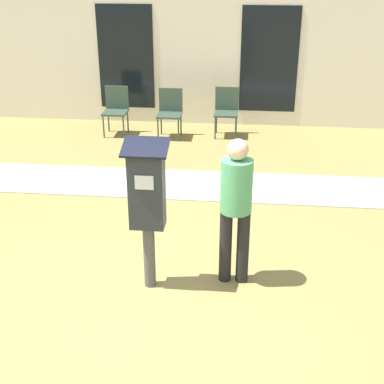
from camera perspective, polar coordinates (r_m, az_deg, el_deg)
The scene contains 8 objects.
ground_plane at distance 5.40m, azimuth -6.12°, elevation -12.33°, with size 40.00×40.00×0.00m, color olive.
sidewalk at distance 8.04m, azimuth -1.72°, elevation 0.84°, with size 12.00×1.10×0.02m.
building_facade at distance 10.77m, azimuth 0.57°, elevation 15.70°, with size 10.00×0.26×3.20m.
parking_meter at distance 5.23m, azimuth -4.81°, elevation -0.54°, with size 0.44×0.31×1.59m.
person_standing at distance 5.35m, azimuth 4.70°, elevation -0.97°, with size 0.32×0.32×1.58m.
outdoor_chair_left at distance 10.32m, azimuth -8.11°, elevation 9.01°, with size 0.44×0.44×0.90m.
outdoor_chair_middle at distance 10.06m, azimuth -2.36°, elevation 8.83°, with size 0.44×0.44×0.90m.
outdoor_chair_right at distance 10.16m, azimuth 3.70°, elevation 8.96°, with size 0.44×0.44×0.90m.
Camera 1 is at (1.01, -4.22, 3.21)m, focal length 50.00 mm.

